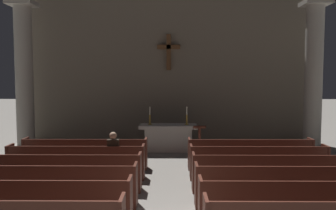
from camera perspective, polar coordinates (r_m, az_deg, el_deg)
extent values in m
cube|color=#4C2319|center=(7.70, -20.20, -14.17)|extent=(3.66, 0.40, 0.05)
cube|color=#4C2319|center=(7.41, -20.89, -12.68)|extent=(3.66, 0.05, 0.50)
cube|color=#4C2319|center=(7.23, -5.89, -14.71)|extent=(0.06, 0.50, 0.95)
cube|color=#4C2319|center=(8.68, -17.59, -11.95)|extent=(3.66, 0.40, 0.05)
cube|color=#4C2319|center=(8.40, -18.11, -10.57)|extent=(3.66, 0.05, 0.50)
cube|color=#4C2319|center=(8.91, -17.18, -13.02)|extent=(3.66, 0.04, 0.40)
cube|color=#4C2319|center=(8.27, -5.02, -12.22)|extent=(0.06, 0.50, 0.95)
cube|color=#4C2319|center=(9.69, -15.54, -10.17)|extent=(3.66, 0.40, 0.05)
cube|color=#4C2319|center=(9.42, -15.96, -8.89)|extent=(3.66, 0.05, 0.50)
cube|color=#4C2319|center=(9.92, -15.22, -11.17)|extent=(3.66, 0.04, 0.40)
cube|color=#4C2319|center=(9.33, -4.36, -10.28)|extent=(0.06, 0.50, 0.95)
cube|color=#4C2319|center=(10.72, -13.90, -8.72)|extent=(3.66, 0.40, 0.05)
cube|color=#4C2319|center=(10.45, -14.24, -7.53)|extent=(3.66, 0.05, 0.50)
cube|color=#4C2319|center=(10.94, -13.64, -9.66)|extent=(3.66, 0.04, 0.40)
cube|color=#4C2319|center=(10.39, -3.84, -8.74)|extent=(0.06, 0.50, 0.95)
cube|color=#4C2319|center=(11.30, -23.19, -8.02)|extent=(0.06, 0.50, 0.95)
cube|color=#4C2319|center=(11.76, -12.56, -7.52)|extent=(3.66, 0.40, 0.05)
cube|color=#4C2319|center=(11.49, -12.83, -6.41)|extent=(3.66, 0.05, 0.50)
cube|color=#4C2319|center=(11.98, -12.34, -8.40)|extent=(3.66, 0.04, 0.40)
cube|color=#4C2319|center=(11.46, -3.42, -7.48)|extent=(0.06, 0.50, 0.95)
cube|color=#4C2319|center=(12.29, -21.12, -6.97)|extent=(0.06, 0.50, 0.95)
cube|color=#4C2319|center=(7.62, 19.52, -14.35)|extent=(3.66, 0.40, 0.05)
cube|color=#4C2319|center=(7.33, 20.17, -12.86)|extent=(3.66, 0.05, 0.50)
cube|color=#4C2319|center=(7.21, 5.00, -14.76)|extent=(0.06, 0.50, 0.95)
cube|color=#4C2319|center=(8.61, 17.10, -12.07)|extent=(3.66, 0.40, 0.05)
cube|color=#4C2319|center=(8.33, 17.59, -10.69)|extent=(3.66, 0.05, 0.50)
cube|color=#4C2319|center=(8.84, 16.72, -13.15)|extent=(3.66, 0.04, 0.40)
cube|color=#4C2319|center=(8.26, 4.39, -12.25)|extent=(0.06, 0.50, 0.95)
cube|color=#4C2319|center=(9.63, 15.21, -10.26)|extent=(3.66, 0.40, 0.05)
cube|color=#4C2319|center=(9.35, 15.60, -8.97)|extent=(3.66, 0.05, 0.50)
cube|color=#4C2319|center=(9.86, 14.91, -11.26)|extent=(3.66, 0.04, 0.40)
cube|color=#4C2319|center=(9.31, 3.93, -10.31)|extent=(0.06, 0.50, 0.95)
cube|color=#4C2319|center=(10.67, 13.70, -8.79)|extent=(3.66, 0.40, 0.05)
cube|color=#4C2319|center=(10.39, 14.02, -7.59)|extent=(3.66, 0.05, 0.50)
cube|color=#4C2319|center=(10.89, 13.46, -9.73)|extent=(3.66, 0.04, 0.40)
cube|color=#4C2319|center=(10.38, 3.57, -8.76)|extent=(0.06, 0.50, 0.95)
cube|color=#4C2319|center=(11.20, 23.12, -8.12)|extent=(0.06, 0.50, 0.95)
cube|color=#4C2319|center=(11.71, 12.47, -7.57)|extent=(3.66, 0.40, 0.05)
cube|color=#4C2319|center=(11.44, 12.73, -6.46)|extent=(3.66, 0.05, 0.50)
cube|color=#4C2319|center=(11.93, 12.27, -8.45)|extent=(3.66, 0.04, 0.40)
cube|color=#4C2319|center=(11.45, 3.28, -7.50)|extent=(0.06, 0.50, 0.95)
cube|color=#4C2319|center=(12.20, 21.13, -7.04)|extent=(0.06, 0.50, 0.95)
cube|color=#9E998E|center=(15.49, -21.02, -6.04)|extent=(0.94, 0.94, 0.20)
cylinder|color=#9E998E|center=(15.24, -21.30, 3.82)|extent=(0.67, 0.67, 5.51)
cube|color=#9E998E|center=(15.48, -21.60, 14.37)|extent=(1.00, 1.00, 0.16)
cube|color=#9E998E|center=(15.40, 21.25, -6.11)|extent=(0.94, 0.94, 0.20)
cylinder|color=#9E998E|center=(15.15, 21.54, 3.81)|extent=(0.67, 0.67, 5.51)
cube|color=#9E998E|center=(15.40, 21.85, 14.42)|extent=(1.00, 1.00, 0.16)
cube|color=#BCB7AD|center=(14.13, 0.05, -5.33)|extent=(1.76, 0.72, 0.88)
cube|color=#BCB7AD|center=(14.05, 0.05, -3.32)|extent=(2.20, 0.90, 0.12)
cube|color=silver|center=(14.05, 0.05, -3.06)|extent=(2.09, 0.86, 0.01)
cylinder|color=#B79338|center=(14.07, -2.81, -2.99)|extent=(0.16, 0.16, 0.02)
cylinder|color=#B79338|center=(14.04, -2.81, -2.28)|extent=(0.07, 0.07, 0.37)
cylinder|color=silver|center=(14.01, -2.82, -0.90)|extent=(0.04, 0.04, 0.31)
cylinder|color=#B79338|center=(14.05, 2.91, -2.99)|extent=(0.16, 0.16, 0.02)
cylinder|color=#B79338|center=(14.03, 2.91, -2.29)|extent=(0.07, 0.07, 0.37)
cylinder|color=silver|center=(14.00, 2.91, -0.91)|extent=(0.04, 0.04, 0.31)
cube|color=#706656|center=(15.85, 0.11, 6.82)|extent=(12.14, 0.25, 6.99)
cube|color=brown|center=(15.66, 0.10, 8.13)|extent=(0.18, 0.18, 1.50)
cube|color=brown|center=(15.67, 0.10, 8.95)|extent=(0.96, 0.18, 0.18)
cylinder|color=#4C2319|center=(13.07, 4.85, -8.04)|extent=(0.36, 0.36, 0.04)
cylinder|color=#4C2319|center=(12.97, 4.86, -5.86)|extent=(0.10, 0.10, 1.05)
cube|color=#4C2319|center=(12.88, 4.88, -3.43)|extent=(0.44, 0.31, 0.15)
cube|color=#26262B|center=(10.74, -8.20, -9.72)|extent=(0.24, 0.14, 0.45)
cube|color=#26262B|center=(10.54, -8.33, -8.39)|extent=(0.28, 0.36, 0.12)
cube|color=#2D2319|center=(10.35, -8.46, -6.76)|extent=(0.32, 0.20, 0.54)
sphere|color=tan|center=(10.28, -8.48, -4.69)|extent=(0.20, 0.20, 0.20)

